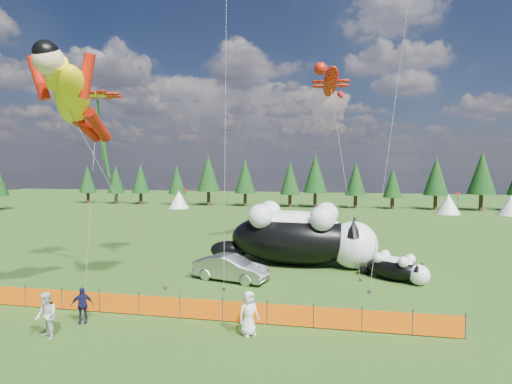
% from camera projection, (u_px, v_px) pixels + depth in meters
% --- Properties ---
extents(ground, '(160.00, 160.00, 0.00)m').
position_uv_depth(ground, '(220.00, 298.00, 20.87)').
color(ground, '#103309').
rests_on(ground, ground).
extents(safety_fence, '(22.06, 0.06, 1.10)m').
position_uv_depth(safety_fence, '(201.00, 309.00, 17.90)').
color(safety_fence, '#262626').
rests_on(safety_fence, ground).
extents(tree_line, '(90.00, 4.00, 8.00)m').
position_uv_depth(tree_line, '(295.00, 183.00, 64.72)').
color(tree_line, black).
rests_on(tree_line, ground).
extents(festival_tents, '(50.00, 3.20, 2.80)m').
position_uv_depth(festival_tents, '(367.00, 203.00, 57.99)').
color(festival_tents, white).
rests_on(festival_tents, ground).
extents(cat_large, '(11.91, 4.98, 4.30)m').
position_uv_depth(cat_large, '(300.00, 236.00, 27.72)').
color(cat_large, black).
rests_on(cat_large, ground).
extents(cat_small, '(4.03, 3.17, 1.63)m').
position_uv_depth(cat_small, '(396.00, 268.00, 23.98)').
color(cat_small, black).
rests_on(cat_small, ground).
extents(car, '(4.84, 2.66, 1.51)m').
position_uv_depth(car, '(231.00, 268.00, 24.01)').
color(car, '#A9A9AD').
rests_on(car, ground).
extents(spectator_b, '(1.07, 0.97, 1.90)m').
position_uv_depth(spectator_b, '(46.00, 316.00, 15.91)').
color(spectator_b, silver).
rests_on(spectator_b, ground).
extents(spectator_c, '(1.05, 0.83, 1.60)m').
position_uv_depth(spectator_c, '(82.00, 305.00, 17.55)').
color(spectator_c, '#17163E').
rests_on(spectator_c, ground).
extents(spectator_e, '(1.06, 1.04, 1.84)m').
position_uv_depth(spectator_e, '(249.00, 313.00, 16.28)').
color(spectator_e, silver).
rests_on(spectator_e, ground).
extents(superhero_kite, '(6.61, 6.99, 12.90)m').
position_uv_depth(superhero_kite, '(72.00, 97.00, 18.63)').
color(superhero_kite, yellow).
rests_on(superhero_kite, ground).
extents(gecko_kite, '(3.89, 12.07, 16.06)m').
position_uv_depth(gecko_kite, '(331.00, 82.00, 31.79)').
color(gecko_kite, red).
rests_on(gecko_kite, ground).
extents(flower_kite, '(4.07, 7.09, 12.53)m').
position_uv_depth(flower_kite, '(98.00, 97.00, 24.58)').
color(flower_kite, red).
rests_on(flower_kite, ground).
extents(diamond_kite_a, '(1.80, 6.24, 19.80)m').
position_uv_depth(diamond_kite_a, '(226.00, 7.00, 26.42)').
color(diamond_kite_a, blue).
rests_on(diamond_kite_a, ground).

